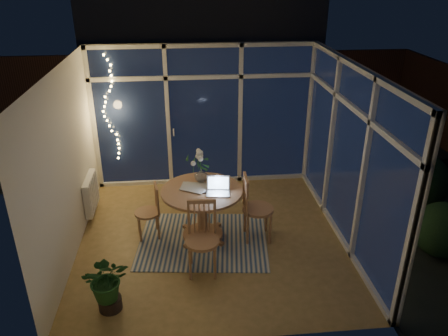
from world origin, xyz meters
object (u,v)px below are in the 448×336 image
(chair_right, at_px, (258,207))
(flower_vase, at_px, (201,175))
(laptop, at_px, (218,186))
(dining_table, at_px, (202,214))
(chair_front, at_px, (202,240))
(chair_left, at_px, (147,211))
(potted_plant, at_px, (108,284))

(chair_right, height_order, flower_vase, chair_right)
(chair_right, distance_m, flower_vase, 0.98)
(laptop, bearing_deg, dining_table, 155.24)
(flower_vase, bearing_deg, laptop, -62.92)
(chair_front, relative_size, laptop, 3.06)
(chair_left, distance_m, flower_vase, 0.98)
(dining_table, relative_size, laptop, 3.56)
(dining_table, height_order, potted_plant, dining_table)
(flower_vase, bearing_deg, chair_left, -168.14)
(dining_table, distance_m, chair_right, 0.84)
(dining_table, bearing_deg, flower_vase, 88.29)
(chair_right, relative_size, chair_front, 1.03)
(potted_plant, bearing_deg, laptop, 42.10)
(dining_table, bearing_deg, chair_left, 172.15)
(dining_table, xyz_separation_m, chair_front, (-0.05, -0.83, 0.11))
(chair_right, height_order, laptop, laptop)
(dining_table, distance_m, laptop, 0.59)
(chair_front, bearing_deg, flower_vase, 90.53)
(potted_plant, bearing_deg, chair_right, 33.35)
(flower_vase, xyz_separation_m, potted_plant, (-1.21, -1.72, -0.54))
(laptop, bearing_deg, chair_right, 10.93)
(dining_table, height_order, chair_right, chair_right)
(chair_front, bearing_deg, dining_table, 90.16)
(laptop, xyz_separation_m, potted_plant, (-1.43, -1.29, -0.56))
(laptop, distance_m, potted_plant, 2.00)
(chair_front, bearing_deg, chair_right, 43.42)
(laptop, height_order, potted_plant, laptop)
(dining_table, bearing_deg, chair_front, -93.14)
(chair_left, bearing_deg, chair_right, 73.57)
(chair_right, bearing_deg, laptop, 95.40)
(chair_front, height_order, laptop, laptop)
(potted_plant, bearing_deg, chair_left, 76.24)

